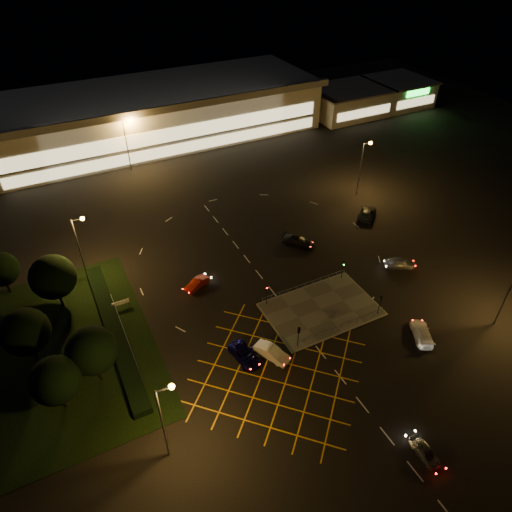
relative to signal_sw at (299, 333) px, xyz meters
name	(u,v)px	position (x,y,z in m)	size (l,w,h in m)	color
ground	(300,305)	(4.00, 5.99, -2.37)	(180.00, 180.00, 0.00)	black
pedestrian_island	(321,309)	(6.00, 3.99, -2.31)	(14.00, 9.00, 0.12)	#4C4944
grass_verge	(73,347)	(-24.00, 11.99, -2.33)	(18.00, 30.00, 0.08)	black
hedge	(114,330)	(-19.00, 11.99, -1.87)	(2.00, 26.00, 1.00)	black
supermarket	(156,113)	(4.00, 67.95, 2.95)	(72.00, 26.50, 10.50)	beige
retail_unit_a	(347,101)	(50.00, 59.97, 0.85)	(18.80, 14.80, 6.35)	beige
retail_unit_b	(398,92)	(66.00, 59.95, 0.85)	(14.80, 14.80, 6.35)	beige
streetlight_sw	(165,413)	(-17.56, -6.01, 4.20)	(1.78, 0.56, 10.03)	slate
streetlight_nw	(81,241)	(-19.56, 23.99, 4.20)	(1.78, 0.56, 10.03)	slate
streetlight_ne	(363,161)	(28.44, 25.99, 4.20)	(1.78, 0.56, 10.03)	slate
streetlight_far_left	(128,139)	(-5.56, 53.99, 4.20)	(1.78, 0.56, 10.03)	slate
streetlight_far_right	(302,102)	(34.44, 55.99, 4.20)	(1.78, 0.56, 10.03)	slate
signal_sw	(299,333)	(0.00, 0.00, 0.00)	(0.28, 0.30, 3.15)	black
signal_se	(380,301)	(12.00, 0.00, 0.00)	(0.28, 0.30, 3.15)	black
signal_nw	(267,292)	(0.00, 7.99, 0.00)	(0.28, 0.30, 3.15)	black
signal_ne	(343,265)	(12.00, 7.99, 0.00)	(0.28, 0.30, 3.15)	black
tree_a	(55,380)	(-26.00, 3.99, 1.97)	(5.04, 5.04, 6.86)	black
tree_b	(25,332)	(-28.00, 11.99, 2.28)	(5.40, 5.40, 7.35)	black
tree_c	(53,277)	(-24.00, 19.99, 2.59)	(5.76, 5.76, 7.84)	black
tree_d	(0,269)	(-30.00, 25.99, 1.65)	(4.68, 4.68, 6.37)	black
tree_e	(92,350)	(-22.00, 5.99, 2.28)	(5.40, 5.40, 7.35)	black
car_near_silver	(425,452)	(3.84, -17.17, -1.75)	(1.45, 3.60, 1.23)	#9FA1A6
car_queue_white	(272,353)	(-3.50, 0.03, -1.64)	(1.54, 4.41, 1.45)	silver
car_left_blue	(245,355)	(-6.43, 1.19, -1.72)	(2.16, 4.69, 1.30)	#0D0B43
car_far_dkgrey	(298,241)	(10.61, 17.51, -1.63)	(2.06, 5.06, 1.47)	black
car_right_silver	(400,263)	(20.96, 6.25, -1.62)	(1.75, 4.36, 1.49)	#A9ACB0
car_circ_red	(197,283)	(-6.83, 15.48, -1.75)	(1.31, 3.76, 1.24)	maroon
car_east_grey	(367,213)	(25.08, 19.25, -1.62)	(2.47, 5.37, 1.49)	black
car_approach_white	(422,333)	(14.26, -5.50, -1.66)	(1.97, 4.85, 1.41)	silver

